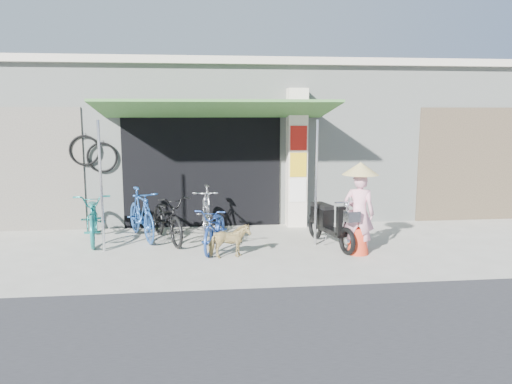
{
  "coord_description": "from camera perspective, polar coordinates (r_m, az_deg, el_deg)",
  "views": [
    {
      "loc": [
        -1.23,
        -8.26,
        2.49
      ],
      "look_at": [
        -0.2,
        1.0,
        1.0
      ],
      "focal_mm": 35.0,
      "sensor_mm": 36.0,
      "label": 1
    }
  ],
  "objects": [
    {
      "name": "shop_pillar",
      "position": [
        10.95,
        4.64,
        3.86
      ],
      "size": [
        0.42,
        0.44,
        3.0
      ],
      "color": "silver",
      "rests_on": "ground"
    },
    {
      "name": "bike_blue",
      "position": [
        10.13,
        -12.97,
        -2.44
      ],
      "size": [
        1.07,
        1.74,
        1.01
      ],
      "primitive_type": "imported",
      "rotation": [
        0.0,
        0.0,
        0.38
      ],
      "color": "navy",
      "rests_on": "ground"
    },
    {
      "name": "nun",
      "position": [
        8.94,
        11.71,
        -1.86
      ],
      "size": [
        0.64,
        0.64,
        1.64
      ],
      "rotation": [
        0.0,
        0.0,
        2.72
      ],
      "color": "pink",
      "rests_on": "ground"
    },
    {
      "name": "ground",
      "position": [
        8.71,
        2.05,
        -7.53
      ],
      "size": [
        80.0,
        80.0,
        0.0
      ],
      "primitive_type": "plane",
      "color": "#ACA89C",
      "rests_on": "ground"
    },
    {
      "name": "street_dog",
      "position": [
        8.63,
        -3.07,
        -5.64
      ],
      "size": [
        0.75,
        0.44,
        0.59
      ],
      "primitive_type": "imported",
      "rotation": [
        0.0,
        0.0,
        1.75
      ],
      "color": "#94744E",
      "rests_on": "ground"
    },
    {
      "name": "moped",
      "position": [
        9.46,
        8.37,
        -3.53
      ],
      "size": [
        0.64,
        1.67,
        0.96
      ],
      "rotation": [
        0.0,
        0.0,
        0.25
      ],
      "color": "black",
      "rests_on": "ground"
    },
    {
      "name": "bike_silver",
      "position": [
        10.03,
        -5.68,
        -2.28
      ],
      "size": [
        0.61,
        1.76,
        1.04
      ],
      "primitive_type": "imported",
      "rotation": [
        0.0,
        0.0,
        -0.07
      ],
      "color": "#A4A3A8",
      "rests_on": "ground"
    },
    {
      "name": "bike_teal",
      "position": [
        10.19,
        -18.05,
        -2.66
      ],
      "size": [
        0.97,
        1.96,
        0.99
      ],
      "primitive_type": "imported",
      "rotation": [
        0.0,
        0.0,
        0.17
      ],
      "color": "#19716C",
      "rests_on": "ground"
    },
    {
      "name": "neighbour_left",
      "position": [
        11.54,
        -25.4,
        2.29
      ],
      "size": [
        2.6,
        0.06,
        2.6
      ],
      "primitive_type": "cube",
      "color": "#6B665B",
      "rests_on": "ground"
    },
    {
      "name": "bike_black",
      "position": [
        9.84,
        -10.08,
        -2.91
      ],
      "size": [
        1.22,
        1.89,
        0.94
      ],
      "primitive_type": "imported",
      "rotation": [
        0.0,
        0.0,
        0.37
      ],
      "color": "black",
      "rests_on": "ground"
    },
    {
      "name": "bicycle_shop",
      "position": [
        13.42,
        -1.11,
        6.28
      ],
      "size": [
        12.3,
        5.3,
        3.66
      ],
      "color": "#A8AFA6",
      "rests_on": "ground"
    },
    {
      "name": "awning",
      "position": [
        9.89,
        -4.52,
        9.2
      ],
      "size": [
        4.6,
        1.88,
        2.72
      ],
      "color": "#396B30",
      "rests_on": "ground"
    },
    {
      "name": "neighbour_right",
      "position": [
        12.56,
        23.44,
        2.9
      ],
      "size": [
        2.6,
        0.06,
        2.6
      ],
      "primitive_type": "cube",
      "color": "brown",
      "rests_on": "ground"
    },
    {
      "name": "bike_navy",
      "position": [
        9.16,
        -4.67,
        -4.11
      ],
      "size": [
        0.9,
        1.62,
        0.81
      ],
      "primitive_type": "imported",
      "rotation": [
        0.0,
        0.0,
        -0.25
      ],
      "color": "navy",
      "rests_on": "ground"
    }
  ]
}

